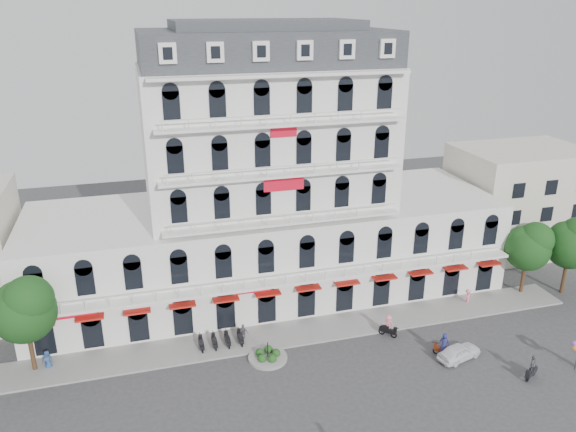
# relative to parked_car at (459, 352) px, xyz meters

# --- Properties ---
(ground) EXTENTS (120.00, 120.00, 0.00)m
(ground) POSITION_rel_parked_car_xyz_m (-11.96, -1.85, -0.66)
(ground) COLOR #38383A
(ground) RESTS_ON ground
(sidewalk) EXTENTS (53.00, 4.00, 0.16)m
(sidewalk) POSITION_rel_parked_car_xyz_m (-11.96, 7.15, -0.58)
(sidewalk) COLOR gray
(sidewalk) RESTS_ON ground
(main_building) EXTENTS (45.00, 15.00, 25.80)m
(main_building) POSITION_rel_parked_car_xyz_m (-11.96, 16.14, 9.30)
(main_building) COLOR silver
(main_building) RESTS_ON ground
(flank_building_east) EXTENTS (14.00, 10.00, 12.00)m
(flank_building_east) POSITION_rel_parked_car_xyz_m (18.04, 18.15, 5.34)
(flank_building_east) COLOR beige
(flank_building_east) RESTS_ON ground
(traffic_island) EXTENTS (3.20, 3.20, 1.60)m
(traffic_island) POSITION_rel_parked_car_xyz_m (-14.97, 4.15, -0.40)
(traffic_island) COLOR gray
(traffic_island) RESTS_ON ground
(parked_scooter_row) EXTENTS (4.40, 1.80, 1.10)m
(parked_scooter_row) POSITION_rel_parked_car_xyz_m (-18.31, 6.95, -0.66)
(parked_scooter_row) COLOR black
(parked_scooter_row) RESTS_ON ground
(tree_west_inner) EXTENTS (4.76, 4.76, 8.25)m
(tree_west_inner) POSITION_rel_parked_car_xyz_m (-32.91, 7.63, 5.03)
(tree_west_inner) COLOR #382314
(tree_west_inner) RESTS_ON ground
(tree_east_inner) EXTENTS (4.40, 4.37, 7.57)m
(tree_east_inner) POSITION_rel_parked_car_xyz_m (12.09, 8.13, 4.56)
(tree_east_inner) COLOR #382314
(tree_east_inner) RESTS_ON ground
(tree_east_outer) EXTENTS (4.65, 4.65, 8.05)m
(tree_east_outer) POSITION_rel_parked_car_xyz_m (16.09, 7.13, 4.89)
(tree_east_outer) COLOR #382314
(tree_east_outer) RESTS_ON ground
(parked_car) EXTENTS (4.13, 2.52, 1.31)m
(parked_car) POSITION_rel_parked_car_xyz_m (0.00, 0.00, 0.00)
(parked_car) COLOR white
(parked_car) RESTS_ON ground
(rider_east) EXTENTS (1.40, 1.22, 2.09)m
(rider_east) POSITION_rel_parked_car_xyz_m (-1.00, 0.73, 0.37)
(rider_east) COLOR maroon
(rider_east) RESTS_ON ground
(rider_northeast) EXTENTS (1.55, 1.03, 2.06)m
(rider_northeast) POSITION_rel_parked_car_xyz_m (3.94, -3.78, 0.34)
(rider_northeast) COLOR black
(rider_northeast) RESTS_ON ground
(rider_center) EXTENTS (1.30, 1.31, 2.07)m
(rider_center) POSITION_rel_parked_car_xyz_m (-4.13, 4.62, 0.42)
(rider_center) COLOR black
(rider_center) RESTS_ON ground
(pedestrian_left) EXTENTS (0.79, 0.52, 1.60)m
(pedestrian_left) POSITION_rel_parked_car_xyz_m (-31.96, 7.65, 0.14)
(pedestrian_left) COLOR navy
(pedestrian_left) RESTS_ON ground
(pedestrian_mid) EXTENTS (0.94, 0.79, 1.51)m
(pedestrian_mid) POSITION_rel_parked_car_xyz_m (-16.31, 7.42, 0.10)
(pedestrian_mid) COLOR #55555C
(pedestrian_mid) RESTS_ON ground
(pedestrian_right) EXTENTS (1.13, 0.85, 1.55)m
(pedestrian_right) POSITION_rel_parked_car_xyz_m (5.62, 7.65, 0.12)
(pedestrian_right) COLOR pink
(pedestrian_right) RESTS_ON ground
(pedestrian_far) EXTENTS (0.67, 0.68, 1.57)m
(pedestrian_far) POSITION_rel_parked_car_xyz_m (-31.96, 7.65, 0.13)
(pedestrian_far) COLOR navy
(pedestrian_far) RESTS_ON ground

